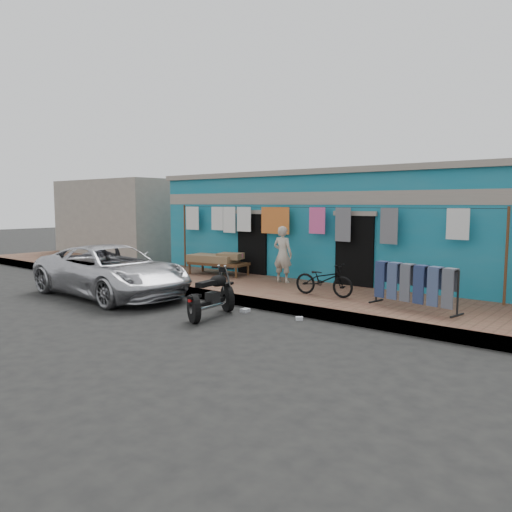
{
  "coord_description": "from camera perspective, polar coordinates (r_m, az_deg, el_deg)",
  "views": [
    {
      "loc": [
        7.6,
        -7.16,
        2.41
      ],
      "look_at": [
        0.0,
        2.0,
        1.15
      ],
      "focal_mm": 35.0,
      "sensor_mm": 36.0,
      "label": 1
    }
  ],
  "objects": [
    {
      "name": "clothesline",
      "position": [
        14.16,
        3.47,
        3.64
      ],
      "size": [
        10.06,
        0.06,
        2.1
      ],
      "color": "brown",
      "rests_on": "sidewalk"
    },
    {
      "name": "car",
      "position": [
        13.48,
        -16.22,
        -1.55
      ],
      "size": [
        4.93,
        2.37,
        1.37
      ],
      "primitive_type": "imported",
      "rotation": [
        0.0,
        0.0,
        1.54
      ],
      "color": "silver",
      "rests_on": "ground"
    },
    {
      "name": "litter_a",
      "position": [
        12.01,
        -5.0,
        -5.37
      ],
      "size": [
        0.18,
        0.14,
        0.07
      ],
      "primitive_type": "cube",
      "rotation": [
        0.0,
        0.0,
        -0.05
      ],
      "color": "silver",
      "rests_on": "ground"
    },
    {
      "name": "neighbor_left",
      "position": [
        23.39,
        -13.07,
        4.15
      ],
      "size": [
        6.0,
        5.0,
        3.4
      ],
      "primitive_type": "cube",
      "color": "#9E9384",
      "rests_on": "ground"
    },
    {
      "name": "curb",
      "position": [
        11.79,
        -1.4,
        -5.14
      ],
      "size": [
        28.0,
        0.1,
        0.25
      ],
      "primitive_type": "cube",
      "color": "gray",
      "rests_on": "ground"
    },
    {
      "name": "bicycle",
      "position": [
        11.77,
        7.77,
        -2.27
      ],
      "size": [
        1.5,
        0.65,
        0.94
      ],
      "primitive_type": "imported",
      "rotation": [
        0.0,
        0.0,
        1.67
      ],
      "color": "black",
      "rests_on": "sidewalk"
    },
    {
      "name": "jeans_rack",
      "position": [
        10.75,
        17.65,
        -3.28
      ],
      "size": [
        2.1,
        1.06,
        0.95
      ],
      "primitive_type": null,
      "rotation": [
        0.0,
        0.0,
        -0.17
      ],
      "color": "black",
      "rests_on": "sidewalk"
    },
    {
      "name": "sidewalk",
      "position": [
        12.9,
        2.85,
        -4.17
      ],
      "size": [
        28.0,
        3.0,
        0.25
      ],
      "primitive_type": "cube",
      "color": "brown",
      "rests_on": "ground"
    },
    {
      "name": "seated_person",
      "position": [
        13.62,
        3.07,
        0.19
      ],
      "size": [
        0.59,
        0.42,
        1.55
      ],
      "primitive_type": "imported",
      "rotation": [
        0.0,
        0.0,
        3.23
      ],
      "color": "beige",
      "rests_on": "sidewalk"
    },
    {
      "name": "building",
      "position": [
        16.08,
        11.44,
        3.34
      ],
      "size": [
        12.2,
        5.2,
        3.36
      ],
      "color": "#127695",
      "rests_on": "ground"
    },
    {
      "name": "litter_b",
      "position": [
        10.44,
        4.96,
        -7.13
      ],
      "size": [
        0.18,
        0.18,
        0.07
      ],
      "primitive_type": "cube",
      "rotation": [
        0.0,
        0.0,
        0.67
      ],
      "color": "silver",
      "rests_on": "ground"
    },
    {
      "name": "motorcycle",
      "position": [
        10.63,
        -5.11,
        -4.27
      ],
      "size": [
        1.13,
        1.78,
        1.02
      ],
      "primitive_type": null,
      "rotation": [
        0.0,
        0.0,
        0.18
      ],
      "color": "black",
      "rests_on": "ground"
    },
    {
      "name": "litter_c",
      "position": [
        11.16,
        -1.25,
        -6.23
      ],
      "size": [
        0.16,
        0.2,
        0.08
      ],
      "primitive_type": "cube",
      "rotation": [
        0.0,
        0.0,
        1.63
      ],
      "color": "silver",
      "rests_on": "ground"
    },
    {
      "name": "ground",
      "position": [
        10.72,
        -6.89,
        -7.0
      ],
      "size": [
        80.0,
        80.0,
        0.0
      ],
      "primitive_type": "plane",
      "color": "black",
      "rests_on": "ground"
    },
    {
      "name": "charpoy",
      "position": [
        15.2,
        -4.31,
        -0.92
      ],
      "size": [
        2.21,
        1.55,
        0.64
      ],
      "primitive_type": null,
      "rotation": [
        0.0,
        0.0,
        0.17
      ],
      "color": "brown",
      "rests_on": "sidewalk"
    }
  ]
}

